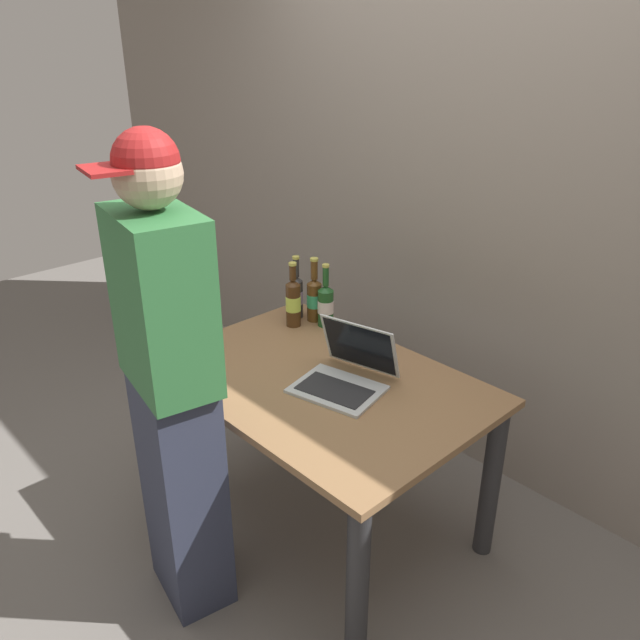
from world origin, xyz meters
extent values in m
plane|color=slate|center=(0.00, 0.00, 0.00)|extent=(8.00, 8.00, 0.00)
cube|color=olive|center=(0.00, 0.00, 0.71)|extent=(1.27, 0.88, 0.03)
cylinder|color=#2D2D30|center=(-0.58, -0.38, 0.35)|extent=(0.08, 0.08, 0.70)
cylinder|color=#2D2D30|center=(0.58, -0.38, 0.35)|extent=(0.08, 0.08, 0.70)
cylinder|color=#2D2D30|center=(-0.58, 0.38, 0.35)|extent=(0.08, 0.08, 0.70)
cylinder|color=#2D2D30|center=(0.58, 0.38, 0.35)|extent=(0.08, 0.08, 0.70)
cube|color=#B7BABC|center=(0.11, -0.02, 0.73)|extent=(0.37, 0.31, 0.01)
cube|color=#232326|center=(0.12, -0.04, 0.74)|extent=(0.30, 0.21, 0.00)
cube|color=#B7BABC|center=(0.08, 0.14, 0.85)|extent=(0.33, 0.15, 0.22)
cube|color=black|center=(0.08, 0.14, 0.85)|extent=(0.30, 0.14, 0.20)
cylinder|color=#333333|center=(-0.50, 0.32, 0.82)|extent=(0.06, 0.06, 0.18)
cone|color=#333333|center=(-0.50, 0.32, 0.92)|extent=(0.06, 0.06, 0.02)
cylinder|color=#333333|center=(-0.50, 0.32, 0.97)|extent=(0.03, 0.03, 0.09)
cylinder|color=#BFB74C|center=(-0.50, 0.32, 1.02)|extent=(0.03, 0.03, 0.01)
cylinder|color=#BB93C4|center=(-0.50, 0.32, 0.83)|extent=(0.06, 0.06, 0.06)
cylinder|color=#472B14|center=(-0.44, 0.24, 0.83)|extent=(0.07, 0.07, 0.20)
cone|color=#472B14|center=(-0.44, 0.24, 0.94)|extent=(0.07, 0.07, 0.02)
cylinder|color=#472B14|center=(-0.44, 0.24, 0.99)|extent=(0.03, 0.03, 0.07)
cylinder|color=#BFB74C|center=(-0.44, 0.24, 1.03)|extent=(0.04, 0.04, 0.01)
cylinder|color=#C8E251|center=(-0.44, 0.24, 0.84)|extent=(0.07, 0.07, 0.07)
cylinder|color=#1E5123|center=(-0.34, 0.35, 0.81)|extent=(0.07, 0.07, 0.17)
cone|color=#1E5123|center=(-0.34, 0.35, 0.91)|extent=(0.07, 0.07, 0.03)
cylinder|color=#1E5123|center=(-0.34, 0.35, 0.97)|extent=(0.03, 0.03, 0.09)
cylinder|color=#BFB74C|center=(-0.34, 0.35, 1.02)|extent=(0.03, 0.03, 0.01)
cylinder|color=silver|center=(-0.34, 0.35, 0.82)|extent=(0.07, 0.07, 0.06)
cylinder|color=brown|center=(-0.42, 0.35, 0.82)|extent=(0.07, 0.07, 0.18)
cone|color=brown|center=(-0.42, 0.35, 0.92)|extent=(0.07, 0.07, 0.02)
cylinder|color=brown|center=(-0.42, 0.35, 0.98)|extent=(0.03, 0.03, 0.09)
cylinder|color=#BFB74C|center=(-0.42, 0.35, 1.03)|extent=(0.04, 0.04, 0.01)
cylinder|color=#39AE78|center=(-0.42, 0.35, 0.83)|extent=(0.07, 0.07, 0.06)
cube|color=#2D3347|center=(-0.09, -0.60, 0.46)|extent=(0.36, 0.27, 0.92)
cube|color=#2D6B38|center=(-0.09, -0.60, 1.20)|extent=(0.42, 0.30, 0.57)
sphere|color=tan|center=(-0.09, -0.60, 1.60)|extent=(0.20, 0.20, 0.20)
sphere|color=maroon|center=(-0.09, -0.60, 1.63)|extent=(0.19, 0.19, 0.19)
cube|color=maroon|center=(-0.11, -0.71, 1.62)|extent=(0.18, 0.14, 0.01)
cube|color=gray|center=(0.00, 0.92, 1.30)|extent=(6.00, 0.10, 2.60)
camera|label=1|loc=(1.55, -1.47, 1.97)|focal=35.32mm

